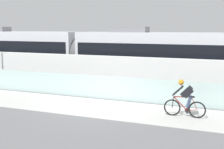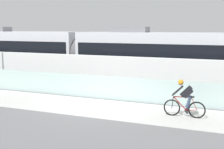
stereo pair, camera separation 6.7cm
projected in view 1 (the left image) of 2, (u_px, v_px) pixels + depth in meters
ground_plane at (94, 107)px, 14.79m from camera, size 200.00×200.00×0.00m
bike_path_deck at (94, 107)px, 14.79m from camera, size 32.00×3.20×0.01m
glass_parapet at (109, 88)px, 16.39m from camera, size 32.00×0.05×1.22m
concrete_barrier_wall at (121, 75)px, 17.97m from camera, size 32.00×0.36×2.12m
tram_rail_near at (134, 85)px, 20.41m from camera, size 32.00×0.08×0.01m
tram_rail_far at (140, 82)px, 21.72m from camera, size 32.00×0.08×0.01m
tram at (80, 54)px, 22.38m from camera, size 22.56×2.54×3.81m
cyclist_on_bike at (185, 99)px, 13.08m from camera, size 1.77×0.58×1.61m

